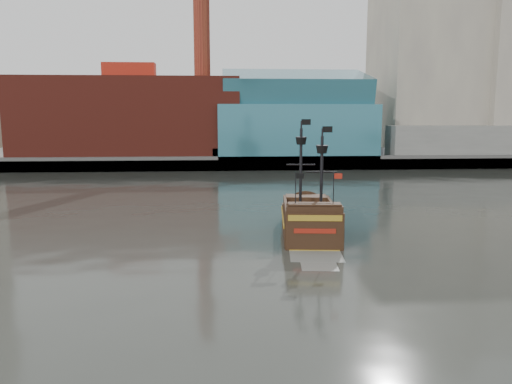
{
  "coord_description": "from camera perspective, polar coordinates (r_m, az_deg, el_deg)",
  "views": [
    {
      "loc": [
        -4.48,
        -28.17,
        10.1
      ],
      "look_at": [
        -1.71,
        11.04,
        4.0
      ],
      "focal_mm": 35.0,
      "sensor_mm": 36.0,
      "label": 1
    }
  ],
  "objects": [
    {
      "name": "skyline",
      "position": [
        114.07,
        0.91,
        16.1
      ],
      "size": [
        149.0,
        45.0,
        62.0
      ],
      "color": "#766346",
      "rests_on": "promenade_far"
    },
    {
      "name": "pirate_ship",
      "position": [
        42.88,
        6.13,
        -3.56
      ],
      "size": [
        5.54,
        14.3,
        10.44
      ],
      "rotation": [
        0.0,
        0.0,
        -0.1
      ],
      "color": "black",
      "rests_on": "ground"
    },
    {
      "name": "seawall",
      "position": [
        91.21,
        -1.2,
        3.29
      ],
      "size": [
        220.0,
        1.0,
        2.6
      ],
      "primitive_type": "cube",
      "color": "#4C4C49",
      "rests_on": "ground"
    },
    {
      "name": "promenade_far",
      "position": [
        120.6,
        -1.9,
        4.49
      ],
      "size": [
        220.0,
        60.0,
        2.0
      ],
      "primitive_type": "cube",
      "color": "slate",
      "rests_on": "ground"
    },
    {
      "name": "ground",
      "position": [
        30.26,
        4.8,
        -10.71
      ],
      "size": [
        400.0,
        400.0,
        0.0
      ],
      "primitive_type": "plane",
      "color": "#272924",
      "rests_on": "ground"
    }
  ]
}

